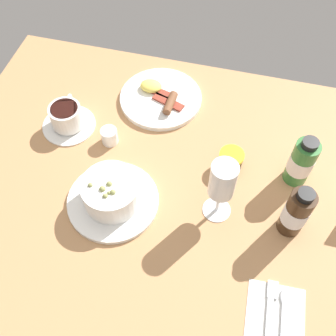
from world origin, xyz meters
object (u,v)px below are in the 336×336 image
object	(u,v)px
jam_jar	(231,160)
sauce_bottle_green	(301,162)
porridge_bowl	(112,194)
cutlery_setting	(276,323)
breakfast_plate	(160,97)
creamer_jug	(110,136)
sauce_bottle_brown	(296,212)
coffee_cup	(67,118)
wine_glass	(222,183)

from	to	relation	value
jam_jar	sauce_bottle_green	size ratio (longest dim) A/B	0.42
porridge_bowl	cutlery_setting	distance (cm)	43.22
jam_jar	breakfast_plate	bearing A→B (deg)	142.00
porridge_bowl	sauce_bottle_green	bearing A→B (deg)	23.19
porridge_bowl	creamer_jug	world-z (taller)	porridge_bowl
cutlery_setting	sauce_bottle_brown	bearing A→B (deg)	88.19
sauce_bottle_brown	sauce_bottle_green	bearing A→B (deg)	88.88
porridge_bowl	coffee_cup	size ratio (longest dim) A/B	1.52
jam_jar	breakfast_plate	world-z (taller)	jam_jar
jam_jar	sauce_bottle_brown	bearing A→B (deg)	-40.03
wine_glass	cutlery_setting	bearing A→B (deg)	-54.23
cutlery_setting	coffee_cup	distance (cm)	68.70
sauce_bottle_green	wine_glass	bearing A→B (deg)	-141.25
cutlery_setting	breakfast_plate	distance (cm)	63.52
sauce_bottle_green	coffee_cup	bearing A→B (deg)	178.15
creamer_jug	sauce_bottle_green	size ratio (longest dim) A/B	0.36
coffee_cup	breakfast_plate	bearing A→B (deg)	35.18
jam_jar	breakfast_plate	size ratio (longest dim) A/B	0.27
porridge_bowl	cutlery_setting	bearing A→B (deg)	-24.41
wine_glass	breakfast_plate	size ratio (longest dim) A/B	0.78
coffee_cup	breakfast_plate	xyz separation A→B (cm)	(21.02, 14.81, -2.15)
wine_glass	coffee_cup	bearing A→B (deg)	160.19
creamer_jug	wine_glass	bearing A→B (deg)	-23.25
porridge_bowl	sauce_bottle_brown	xyz separation A→B (cm)	(39.91, 3.70, 3.15)
sauce_bottle_green	breakfast_plate	world-z (taller)	sauce_bottle_green
creamer_jug	coffee_cup	bearing A→B (deg)	169.18
sauce_bottle_brown	wine_glass	bearing A→B (deg)	179.30
wine_glass	breakfast_plate	distance (cm)	38.39
cutlery_setting	sauce_bottle_green	bearing A→B (deg)	88.45
jam_jar	sauce_bottle_brown	xyz separation A→B (cm)	(15.40, -12.94, 4.34)
sauce_bottle_green	breakfast_plate	distance (cm)	41.70
sauce_bottle_green	cutlery_setting	bearing A→B (deg)	-91.55
coffee_cup	cutlery_setting	bearing A→B (deg)	-32.53
sauce_bottle_brown	breakfast_plate	distance (cm)	48.55
cutlery_setting	sauce_bottle_green	size ratio (longest dim) A/B	1.20
coffee_cup	wine_glass	distance (cm)	45.76
coffee_cup	sauce_bottle_brown	xyz separation A→B (cm)	(58.55, -15.41, 3.78)
cutlery_setting	wine_glass	bearing A→B (deg)	125.77
wine_glass	jam_jar	world-z (taller)	wine_glass
coffee_cup	creamer_jug	bearing A→B (deg)	-10.82
porridge_bowl	breakfast_plate	bearing A→B (deg)	85.99
coffee_cup	jam_jar	xyz separation A→B (cm)	(43.14, -2.47, -0.56)
coffee_cup	breakfast_plate	size ratio (longest dim) A/B	0.62
porridge_bowl	wine_glass	world-z (taller)	wine_glass
cutlery_setting	jam_jar	bearing A→B (deg)	113.15
creamer_jug	breakfast_plate	bearing A→B (deg)	63.09
creamer_jug	wine_glass	size ratio (longest dim) A/B	0.29
jam_jar	cutlery_setting	bearing A→B (deg)	-66.85
porridge_bowl	sauce_bottle_green	distance (cm)	43.79
porridge_bowl	coffee_cup	world-z (taller)	porridge_bowl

